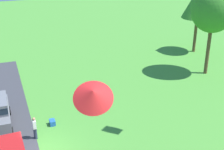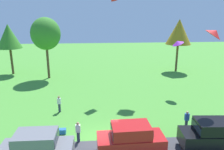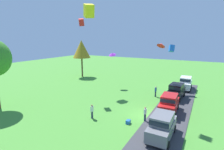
% 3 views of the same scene
% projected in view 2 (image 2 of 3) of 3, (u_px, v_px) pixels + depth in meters
% --- Properties ---
extents(ground_plane, '(120.00, 120.00, 0.00)m').
position_uv_depth(ground_plane, '(101.00, 140.00, 17.11)').
color(ground_plane, '#478E33').
extents(car_suv_far_end, '(4.62, 2.08, 2.28)m').
position_uv_depth(car_suv_far_end, '(37.00, 147.00, 13.94)').
color(car_suv_far_end, slate).
rests_on(car_suv_far_end, ground).
extents(car_suv_by_flagpole, '(4.65, 2.15, 2.28)m').
position_uv_depth(car_suv_by_flagpole, '(131.00, 139.00, 14.95)').
color(car_suv_by_flagpole, red).
rests_on(car_suv_by_flagpole, ground).
extents(car_suv_mid_row, '(4.73, 2.33, 2.28)m').
position_uv_depth(car_suv_mid_row, '(213.00, 134.00, 15.48)').
color(car_suv_mid_row, black).
rests_on(car_suv_mid_row, ground).
extents(person_watching_sky, '(0.36, 0.24, 1.71)m').
position_uv_depth(person_watching_sky, '(59.00, 104.00, 21.79)').
color(person_watching_sky, '#2D334C').
rests_on(person_watching_sky, ground).
extents(person_beside_suv, '(0.36, 0.24, 1.71)m').
position_uv_depth(person_beside_suv, '(78.00, 132.00, 16.56)').
color(person_beside_suv, '#2D334C').
rests_on(person_beside_suv, ground).
extents(person_on_lawn, '(0.36, 0.24, 1.71)m').
position_uv_depth(person_on_lawn, '(187.00, 120.00, 18.42)').
color(person_on_lawn, '#2D334C').
rests_on(person_on_lawn, ground).
extents(tree_far_right, '(3.83, 3.83, 8.08)m').
position_uv_depth(tree_far_right, '(9.00, 36.00, 34.54)').
color(tree_far_right, brown).
rests_on(tree_far_right, ground).
extents(tree_center_back, '(4.33, 4.33, 9.14)m').
position_uv_depth(tree_center_back, '(46.00, 34.00, 32.06)').
color(tree_center_back, brown).
rests_on(tree_center_back, ground).
extents(tree_far_left, '(4.16, 4.16, 8.79)m').
position_uv_depth(tree_far_left, '(179.00, 32.00, 36.33)').
color(tree_far_left, brown).
rests_on(tree_far_left, ground).
extents(cooler_box, '(0.56, 0.40, 0.40)m').
position_uv_depth(cooler_box, '(62.00, 131.00, 18.00)').
color(cooler_box, blue).
rests_on(cooler_box, ground).
extents(kite_delta_high_left, '(1.44, 1.40, 0.89)m').
position_uv_depth(kite_delta_high_left, '(178.00, 43.00, 25.89)').
color(kite_delta_high_left, purple).
extents(kite_delta_high_right, '(1.69, 1.67, 1.08)m').
position_uv_depth(kite_delta_high_right, '(215.00, 33.00, 16.44)').
color(kite_delta_high_right, red).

